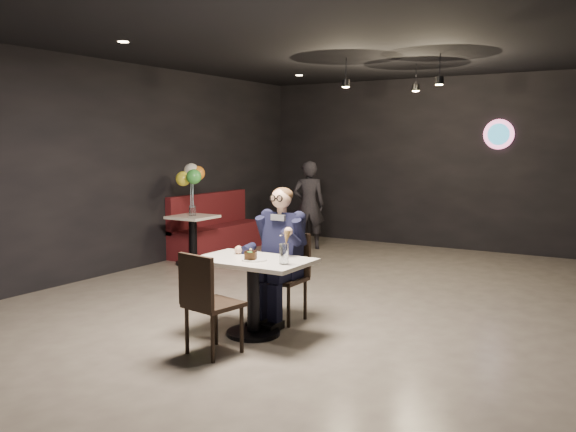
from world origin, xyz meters
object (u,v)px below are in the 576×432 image
Objects in this scene: seated_man at (283,253)px; balloon_vase at (193,211)px; booth_bench at (217,223)px; side_table at (193,239)px; main_table at (253,297)px; chair_near at (214,302)px; passerby at (309,205)px; sundae_glass at (284,254)px; chair_far at (283,278)px.

balloon_vase is at bearing 145.98° from seated_man.
side_table is (0.30, -1.00, -0.12)m from booth_bench.
booth_bench reaches higher than main_table.
main_table is 1.42× the size of side_table.
seated_man is 3.35m from balloon_vase.
passerby reaches higher than chair_near.
balloon_vase is (-2.77, 3.03, 0.37)m from chair_near.
booth_bench reaches higher than side_table.
passerby reaches higher than sundae_glass.
chair_far is (0.00, 0.55, 0.09)m from main_table.
chair_far is 3.36m from balloon_vase.
chair_far is at bearing 90.00° from main_table.
sundae_glass is at bearing -45.19° from booth_bench.
sundae_glass is 0.12× the size of passerby.
chair_far is 1.16m from chair_near.
booth_bench reaches higher than balloon_vase.
sundae_glass is 4.02m from balloon_vase.
sundae_glass reaches higher than balloon_vase.
main_table is 0.61m from sundae_glass.
sundae_glass is at bearing -38.16° from balloon_vase.
main_table is 3.68m from side_table.
seated_man is at bearing 100.31° from chair_near.
passerby is (-1.93, 4.56, 0.40)m from main_table.
chair_far reaches higher than balloon_vase.
chair_far is 3.34m from side_table.
passerby is at bearing 120.81° from chair_near.
booth_bench is (-3.07, 2.87, -0.22)m from seated_man.
chair_near is 0.64× the size of seated_man.
chair_near is 1.19m from seated_man.
booth_bench is at bearing 136.94° from seated_man.
chair_near reaches higher than balloon_vase.
booth_bench is 2.60× the size of side_table.
booth_bench is at bearing 106.70° from balloon_vase.
chair_near is at bearing -125.15° from sundae_glass.
booth_bench reaches higher than sundae_glass.
passerby is at bearing 68.52° from side_table.
booth_bench is 1.30× the size of passerby.
chair_far is at bearing 122.33° from sundae_glass.
side_table is at bearing 141.84° from sundae_glass.
chair_far is 5.88× the size of balloon_vase.
chair_far is at bearing -34.02° from side_table.
balloon_vase is at bearing 37.20° from passerby.
chair_far is at bearing -34.02° from balloon_vase.
passerby is (0.84, 2.14, -0.06)m from balloon_vase.
booth_bench is at bearing 106.70° from side_table.
sundae_glass is at bearing -38.16° from side_table.
booth_bench is at bearing 131.92° from main_table.
balloon_vase is (-2.77, 2.42, 0.45)m from main_table.
chair_near is 4.90× the size of sundae_glass.
passerby reaches higher than balloon_vase.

